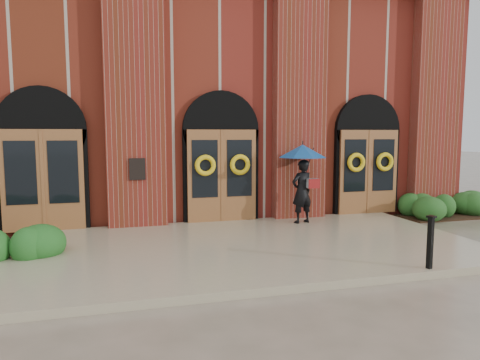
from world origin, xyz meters
name	(u,v)px	position (x,y,z in m)	size (l,w,h in m)	color
ground	(250,252)	(0.00, 0.00, 0.00)	(90.00, 90.00, 0.00)	gray
landing	(248,247)	(0.00, 0.15, 0.07)	(10.00, 5.30, 0.15)	tan
church_building	(189,110)	(0.00, 8.78, 3.50)	(16.20, 12.53, 7.00)	maroon
man_with_umbrella	(302,168)	(2.01, 1.90, 1.62)	(1.59, 1.59, 2.10)	black
metal_post	(430,241)	(2.63, -2.35, 0.65)	(0.16, 0.16, 0.95)	black
hedge_wall_right	(448,206)	(6.99, 2.20, 0.34)	(2.67, 1.07, 0.69)	#204C1B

